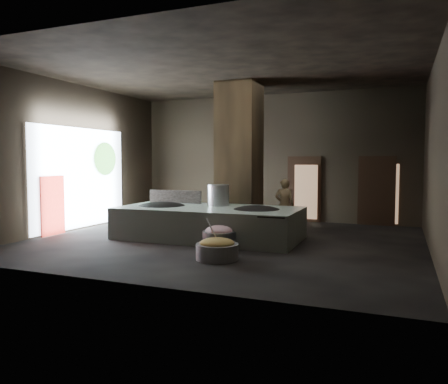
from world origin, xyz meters
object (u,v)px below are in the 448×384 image
at_px(hearth_platform, 209,223).
at_px(wok_right, 257,213).
at_px(wok_left, 162,209).
at_px(veg_basin, 217,252).
at_px(meat_basin, 219,240).
at_px(stock_pot, 218,196).
at_px(cook, 284,205).

xyz_separation_m(hearth_platform, wok_right, (1.35, 0.05, 0.32)).
relative_size(wok_left, veg_basin, 1.69).
relative_size(hearth_platform, wok_left, 3.17).
distance_m(hearth_platform, wok_right, 1.39).
relative_size(veg_basin, meat_basin, 1.16).
bearing_deg(stock_pot, wok_right, -21.04).
height_order(wok_right, cook, cook).
bearing_deg(meat_basin, wok_left, 151.78).
xyz_separation_m(wok_left, cook, (3.06, 2.06, 0.04)).
height_order(hearth_platform, stock_pot, stock_pot).
bearing_deg(veg_basin, cook, 84.76).
distance_m(hearth_platform, wok_left, 1.49).
height_order(veg_basin, meat_basin, meat_basin).
relative_size(wok_left, stock_pot, 2.42).
relative_size(stock_pot, veg_basin, 0.70).
distance_m(hearth_platform, cook, 2.60).
height_order(wok_right, stock_pot, stock_pot).
bearing_deg(wok_left, cook, 33.91).
bearing_deg(wok_left, veg_basin, -40.04).
height_order(hearth_platform, cook, cook).
height_order(wok_left, wok_right, wok_left).
bearing_deg(veg_basin, wok_right, 86.66).
xyz_separation_m(hearth_platform, veg_basin, (1.21, -2.29, -0.26)).
xyz_separation_m(wok_left, wok_right, (2.80, 0.10, 0.00)).
height_order(hearth_platform, wok_left, wok_left).
bearing_deg(wok_right, meat_basin, -111.39).
xyz_separation_m(stock_pot, meat_basin, (0.78, -1.82, -0.91)).
distance_m(wok_left, meat_basin, 2.64).
relative_size(wok_right, stock_pot, 2.25).
bearing_deg(veg_basin, wok_left, 139.96).
xyz_separation_m(hearth_platform, meat_basin, (0.83, -1.27, -0.21)).
bearing_deg(hearth_platform, wok_right, 1.42).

